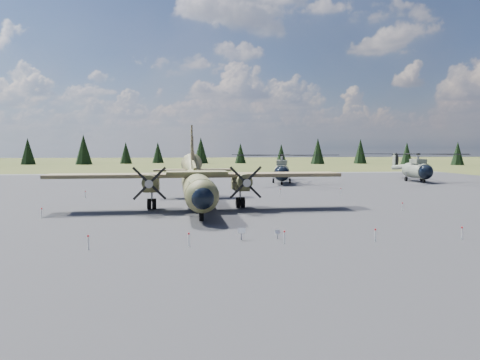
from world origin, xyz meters
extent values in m
plane|color=brown|center=(0.00, 0.00, 0.00)|extent=(500.00, 500.00, 0.00)
cube|color=#5E5E63|center=(0.00, 10.00, 0.00)|extent=(120.00, 120.00, 0.04)
cylinder|color=#394022|center=(-2.94, 3.52, 2.26)|extent=(2.98, 17.70, 2.75)
sphere|color=#394022|center=(-2.83, -5.31, 2.26)|extent=(2.73, 2.73, 2.69)
sphere|color=black|center=(-2.82, -5.85, 2.21)|extent=(2.00, 2.00, 1.98)
cube|color=black|center=(-2.85, -3.74, 2.99)|extent=(1.98, 1.60, 0.54)
cone|color=#394022|center=(-3.10, 15.10, 3.29)|extent=(2.78, 6.78, 4.13)
cube|color=gray|center=(-2.96, 4.50, 1.13)|extent=(1.94, 5.91, 0.49)
cube|color=#2E371C|center=(-2.95, 4.01, 3.38)|extent=(28.50, 3.72, 0.34)
cube|color=#394022|center=(-2.95, 4.01, 3.60)|extent=(5.94, 3.61, 0.34)
cylinder|color=#394022|center=(-7.36, 3.65, 2.84)|extent=(1.54, 5.12, 1.47)
cube|color=#394022|center=(-7.37, 4.44, 2.21)|extent=(1.52, 3.36, 0.79)
cone|color=gray|center=(-7.32, 0.47, 2.84)|extent=(0.76, 0.89, 0.75)
cylinder|color=black|center=(-7.37, 4.44, 0.54)|extent=(0.88, 1.09, 1.08)
cylinder|color=#394022|center=(1.47, 3.77, 2.84)|extent=(1.54, 5.12, 1.47)
cube|color=#394022|center=(1.46, 4.56, 2.21)|extent=(1.52, 3.36, 0.79)
cone|color=gray|center=(1.51, 0.58, 2.84)|extent=(0.76, 0.89, 0.75)
cylinder|color=black|center=(1.46, 4.56, 0.54)|extent=(0.88, 1.09, 1.08)
cube|color=#394022|center=(-3.05, 11.37, 3.88)|extent=(0.37, 7.42, 1.65)
cube|color=#2E371C|center=(-3.10, 15.59, 3.34)|extent=(9.45, 2.29, 0.22)
cylinder|color=gray|center=(-2.84, -4.14, 1.25)|extent=(0.14, 0.14, 0.88)
cylinder|color=black|center=(-2.84, -4.14, 0.54)|extent=(0.36, 0.92, 0.92)
cylinder|color=gray|center=(12.33, 35.14, 1.93)|extent=(4.10, 7.87, 2.60)
sphere|color=black|center=(11.55, 31.48, 1.87)|extent=(2.84, 2.84, 2.39)
sphere|color=gray|center=(13.11, 38.81, 1.93)|extent=(2.84, 2.84, 2.39)
cube|color=gray|center=(12.24, 34.74, 3.59)|extent=(2.42, 3.63, 0.78)
cylinder|color=gray|center=(12.24, 34.74, 4.37)|extent=(0.44, 0.44, 1.04)
cylinder|color=gray|center=(13.92, 42.63, 2.29)|extent=(2.70, 8.88, 1.49)
cube|color=gray|center=(14.73, 46.45, 3.59)|extent=(0.53, 1.47, 2.50)
cylinder|color=black|center=(15.09, 46.37, 3.59)|extent=(0.62, 2.66, 2.71)
cylinder|color=black|center=(11.68, 32.09, 0.42)|extent=(0.43, 0.75, 0.71)
cylinder|color=black|center=(11.21, 36.66, 0.42)|extent=(0.48, 0.88, 0.83)
cylinder|color=gray|center=(11.21, 36.66, 0.96)|extent=(0.17, 0.17, 1.51)
cylinder|color=black|center=(13.96, 36.07, 0.42)|extent=(0.48, 0.88, 0.83)
cylinder|color=gray|center=(13.96, 36.07, 0.96)|extent=(0.17, 0.17, 1.51)
cylinder|color=gray|center=(37.19, 36.53, 1.97)|extent=(3.50, 7.92, 2.66)
sphere|color=black|center=(36.77, 32.72, 1.92)|extent=(2.71, 2.71, 2.45)
sphere|color=gray|center=(37.62, 40.35, 1.97)|extent=(2.71, 2.71, 2.45)
cube|color=gray|center=(37.15, 36.11, 3.68)|extent=(2.18, 3.59, 0.80)
cylinder|color=gray|center=(37.15, 36.11, 4.48)|extent=(0.42, 0.42, 1.07)
cylinder|color=gray|center=(38.06, 44.32, 2.34)|extent=(1.90, 9.14, 1.52)
cube|color=gray|center=(38.50, 48.29, 3.68)|extent=(0.40, 1.51, 2.56)
cylinder|color=black|center=(38.87, 48.25, 3.68)|extent=(0.37, 2.76, 2.77)
cylinder|color=black|center=(36.84, 33.36, 0.43)|extent=(0.38, 0.75, 0.72)
cylinder|color=black|center=(35.91, 37.96, 0.43)|extent=(0.41, 0.88, 0.85)
cylinder|color=gray|center=(35.91, 37.96, 0.99)|extent=(0.16, 0.16, 1.55)
cylinder|color=black|center=(38.77, 37.64, 0.43)|extent=(0.41, 0.88, 0.85)
cylinder|color=gray|center=(38.77, 37.64, 0.99)|extent=(0.16, 0.16, 1.55)
cube|color=gray|center=(-0.54, -11.92, 0.32)|extent=(0.11, 0.11, 0.64)
cube|color=silver|center=(-0.54, -11.98, 0.63)|extent=(0.55, 0.32, 0.36)
cube|color=gray|center=(1.91, -11.80, 0.24)|extent=(0.09, 0.09, 0.48)
cube|color=silver|center=(1.91, -11.84, 0.47)|extent=(0.42, 0.27, 0.27)
cylinder|color=silver|center=(-10.00, -13.50, 0.40)|extent=(0.07, 0.07, 0.80)
cylinder|color=red|center=(-10.00, -13.50, 0.80)|extent=(0.12, 0.12, 0.10)
cylinder|color=silver|center=(-4.00, -13.50, 0.40)|extent=(0.07, 0.07, 0.80)
cylinder|color=red|center=(-4.00, -13.50, 0.80)|extent=(0.12, 0.12, 0.10)
cylinder|color=silver|center=(2.00, -13.50, 0.40)|extent=(0.07, 0.07, 0.80)
cylinder|color=red|center=(2.00, -13.50, 0.80)|extent=(0.12, 0.12, 0.10)
cylinder|color=silver|center=(8.00, -13.50, 0.40)|extent=(0.07, 0.07, 0.80)
cylinder|color=red|center=(8.00, -13.50, 0.80)|extent=(0.12, 0.12, 0.10)
cylinder|color=silver|center=(14.00, -13.50, 0.40)|extent=(0.07, 0.07, 0.80)
cylinder|color=red|center=(14.00, -13.50, 0.80)|extent=(0.12, 0.12, 0.10)
cylinder|color=silver|center=(-16.00, 16.00, 0.40)|extent=(0.07, 0.07, 0.80)
cylinder|color=red|center=(-16.00, 16.00, 0.80)|extent=(0.12, 0.12, 0.10)
cylinder|color=silver|center=(-8.00, 16.00, 0.40)|extent=(0.07, 0.07, 0.80)
cylinder|color=red|center=(-8.00, 16.00, 0.80)|extent=(0.12, 0.12, 0.10)
cylinder|color=silver|center=(0.00, 16.00, 0.40)|extent=(0.07, 0.07, 0.80)
cylinder|color=red|center=(0.00, 16.00, 0.80)|extent=(0.12, 0.12, 0.10)
cylinder|color=silver|center=(8.00, 16.00, 0.40)|extent=(0.07, 0.07, 0.80)
cylinder|color=red|center=(8.00, 16.00, 0.80)|extent=(0.12, 0.12, 0.10)
cylinder|color=silver|center=(16.00, 16.00, 0.40)|extent=(0.07, 0.07, 0.80)
cylinder|color=red|center=(16.00, 16.00, 0.80)|extent=(0.12, 0.12, 0.10)
cylinder|color=silver|center=(-16.50, 0.00, 0.40)|extent=(0.07, 0.07, 0.80)
cylinder|color=red|center=(-16.50, 0.00, 0.80)|extent=(0.12, 0.12, 0.10)
cylinder|color=silver|center=(16.50, 0.00, 0.40)|extent=(0.07, 0.07, 0.80)
cylinder|color=red|center=(16.50, 0.00, 0.80)|extent=(0.12, 0.12, 0.10)
cone|color=black|center=(92.26, 112.24, 4.13)|extent=(4.63, 4.63, 8.27)
cone|color=black|center=(78.52, 122.51, 4.09)|extent=(4.58, 4.58, 8.18)
cone|color=black|center=(64.15, 131.60, 4.74)|extent=(5.31, 5.31, 9.49)
cone|color=black|center=(46.61, 129.62, 4.86)|extent=(5.44, 5.44, 9.72)
cone|color=black|center=(36.37, 147.42, 3.83)|extent=(4.29, 4.29, 7.66)
cone|color=black|center=(18.49, 140.10, 3.95)|extent=(4.43, 4.43, 7.90)
cone|color=black|center=(3.06, 142.14, 5.08)|extent=(5.68, 5.68, 10.15)
cone|color=black|center=(-13.89, 147.98, 4.18)|extent=(4.68, 4.68, 8.36)
cone|color=black|center=(-25.64, 141.00, 4.15)|extent=(4.65, 4.65, 8.30)
cone|color=black|center=(-39.95, 134.35, 5.46)|extent=(6.12, 6.12, 10.92)
cone|color=black|center=(-59.97, 136.29, 4.84)|extent=(5.42, 5.42, 9.68)
camera|label=1|loc=(-4.39, -42.08, 6.08)|focal=35.00mm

